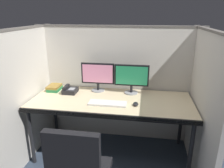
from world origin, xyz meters
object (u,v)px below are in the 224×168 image
(monitor_right, at_px, (132,77))
(desk_phone, at_px, (70,90))
(keyboard_main, at_px, (108,103))
(computer_mouse, at_px, (136,104))
(monitor_left, at_px, (98,75))
(book_stack, at_px, (54,88))
(desk, at_px, (111,104))

(monitor_right, height_order, desk_phone, monitor_right)
(keyboard_main, distance_m, computer_mouse, 0.32)
(monitor_left, xyz_separation_m, keyboard_main, (0.20, -0.41, -0.20))
(monitor_left, distance_m, keyboard_main, 0.50)
(computer_mouse, distance_m, desk_phone, 0.90)
(computer_mouse, relative_size, book_stack, 0.44)
(desk, relative_size, monitor_left, 4.42)
(desk, distance_m, monitor_right, 0.43)
(book_stack, bearing_deg, keyboard_main, -23.70)
(desk, height_order, keyboard_main, keyboard_main)
(monitor_left, bearing_deg, monitor_right, -2.46)
(desk, xyz_separation_m, keyboard_main, (-0.02, -0.13, 0.06))
(desk, relative_size, monitor_right, 4.42)
(monitor_left, relative_size, computer_mouse, 4.48)
(book_stack, bearing_deg, computer_mouse, -16.53)
(book_stack, bearing_deg, desk, -15.13)
(computer_mouse, height_order, book_stack, book_stack)
(monitor_right, bearing_deg, keyboard_main, -121.47)
(desk, height_order, computer_mouse, computer_mouse)
(desk_phone, xyz_separation_m, book_stack, (-0.24, 0.06, -0.00))
(monitor_left, bearing_deg, computer_mouse, -37.11)
(keyboard_main, height_order, desk_phone, desk_phone)
(computer_mouse, xyz_separation_m, book_stack, (-1.10, 0.33, 0.02))
(desk, relative_size, computer_mouse, 19.79)
(monitor_right, bearing_deg, monitor_left, 177.54)
(monitor_left, bearing_deg, desk_phone, -160.20)
(desk, distance_m, monitor_left, 0.45)
(desk, height_order, book_stack, book_stack)
(desk, bearing_deg, monitor_left, 128.13)
(desk, xyz_separation_m, monitor_right, (0.22, 0.26, 0.27))
(monitor_right, height_order, keyboard_main, monitor_right)
(book_stack, bearing_deg, monitor_left, 6.32)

